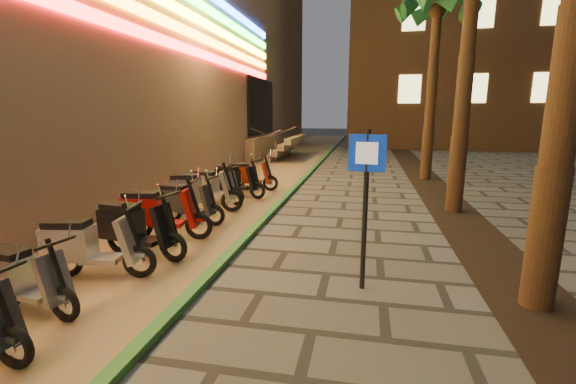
% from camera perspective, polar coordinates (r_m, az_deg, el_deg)
% --- Properties ---
extents(ground, '(120.00, 120.00, 0.00)m').
position_cam_1_polar(ground, '(4.22, -10.68, -24.37)').
color(ground, '#474442').
rests_on(ground, ground).
extents(parking_strip, '(3.40, 60.00, 0.01)m').
position_cam_1_polar(parking_strip, '(13.94, -5.22, 1.42)').
color(parking_strip, '#8C7251').
rests_on(parking_strip, ground).
extents(green_curb, '(0.18, 60.00, 0.10)m').
position_cam_1_polar(green_curb, '(13.55, 1.68, 1.36)').
color(green_curb, '#2A702C').
rests_on(green_curb, ground).
extents(planting_strip, '(1.20, 40.00, 0.02)m').
position_cam_1_polar(planting_strip, '(8.79, 25.84, -5.79)').
color(planting_strip, black).
rests_on(planting_strip, ground).
extents(palm_d, '(2.97, 3.02, 7.16)m').
position_cam_1_polar(palm_d, '(15.69, 21.24, 23.71)').
color(palm_d, '#472D19').
rests_on(palm_d, ground).
extents(pedestrian_sign, '(0.50, 0.11, 2.26)m').
position_cam_1_polar(pedestrian_sign, '(5.33, 11.45, 0.56)').
color(pedestrian_sign, black).
rests_on(pedestrian_sign, ground).
extents(scooter_5, '(1.48, 0.62, 1.04)m').
position_cam_1_polar(scooter_5, '(5.92, -34.76, -10.42)').
color(scooter_5, black).
rests_on(scooter_5, ground).
extents(scooter_6, '(1.67, 0.73, 1.17)m').
position_cam_1_polar(scooter_6, '(6.58, -27.72, -7.04)').
color(scooter_6, black).
rests_on(scooter_6, ground).
extents(scooter_7, '(1.71, 0.70, 1.20)m').
position_cam_1_polar(scooter_7, '(7.21, -21.92, -4.88)').
color(scooter_7, black).
rests_on(scooter_7, ground).
extents(scooter_8, '(1.78, 0.75, 1.25)m').
position_cam_1_polar(scooter_8, '(8.01, -18.97, -2.91)').
color(scooter_8, black).
rests_on(scooter_8, ground).
extents(scooter_9, '(1.61, 0.60, 1.13)m').
position_cam_1_polar(scooter_9, '(9.02, -15.17, -1.43)').
color(scooter_9, black).
rests_on(scooter_9, ground).
extents(scooter_10, '(1.80, 0.92, 1.27)m').
position_cam_1_polar(scooter_10, '(9.88, -13.32, 0.15)').
color(scooter_10, black).
rests_on(scooter_10, ground).
extents(scooter_11, '(1.60, 0.78, 1.13)m').
position_cam_1_polar(scooter_11, '(10.91, -11.06, 0.99)').
color(scooter_11, black).
rests_on(scooter_11, ground).
extents(scooter_12, '(1.66, 0.84, 1.17)m').
position_cam_1_polar(scooter_12, '(11.60, -7.90, 1.82)').
color(scooter_12, black).
rests_on(scooter_12, ground).
extents(scooter_13, '(1.63, 0.61, 1.15)m').
position_cam_1_polar(scooter_13, '(12.48, -6.15, 2.50)').
color(scooter_13, black).
rests_on(scooter_13, ground).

